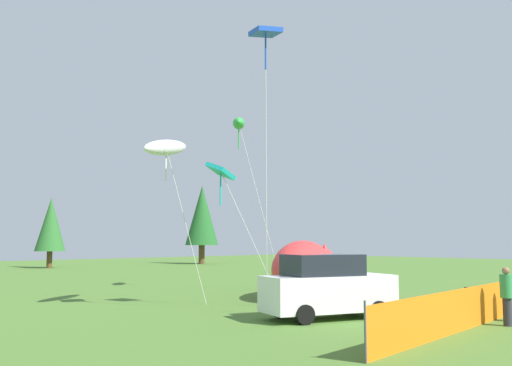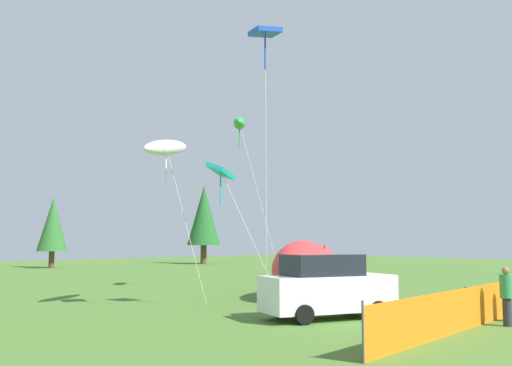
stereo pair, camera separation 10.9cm
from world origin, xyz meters
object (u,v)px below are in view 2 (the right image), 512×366
object	(u,v)px
parked_car	(327,287)
kite_green_fish	(240,124)
kite_white_ghost	(166,148)
spectator_in_black_shirt	(507,294)
kite_teal_diamond	(221,173)
inflatable_cat	(307,270)
kite_blue_box	(265,38)
folding_chair	(472,297)

from	to	relation	value
parked_car	kite_green_fish	size ratio (longest dim) A/B	0.51
kite_white_ghost	parked_car	bearing A→B (deg)	-72.69
spectator_in_black_shirt	kite_green_fish	distance (m)	15.99
spectator_in_black_shirt	kite_teal_diamond	world-z (taller)	kite_teal_diamond
inflatable_cat	kite_white_ghost	distance (m)	8.65
spectator_in_black_shirt	parked_car	bearing A→B (deg)	119.93
kite_blue_box	kite_teal_diamond	xyz separation A→B (m)	(0.73, 3.14, -4.29)
kite_white_ghost	kite_teal_diamond	size ratio (longest dim) A/B	1.22
parked_car	kite_blue_box	xyz separation A→B (m)	(-1.24, 1.53, 8.31)
spectator_in_black_shirt	kite_teal_diamond	xyz separation A→B (m)	(-3.16, 9.27, 4.09)
kite_blue_box	kite_teal_diamond	size ratio (longest dim) A/B	1.77
spectator_in_black_shirt	kite_white_ghost	world-z (taller)	kite_white_ghost
kite_blue_box	kite_green_fish	world-z (taller)	kite_blue_box
spectator_in_black_shirt	kite_white_ghost	distance (m)	12.85
inflatable_cat	kite_blue_box	distance (m)	11.06
spectator_in_black_shirt	kite_white_ghost	bearing A→B (deg)	112.95
folding_chair	parked_car	bearing A→B (deg)	144.61
parked_car	spectator_in_black_shirt	bearing A→B (deg)	-40.49
folding_chair	spectator_in_black_shirt	xyz separation A→B (m)	(-2.46, -2.26, 0.42)
folding_chair	kite_blue_box	size ratio (longest dim) A/B	0.09
folding_chair	kite_white_ghost	bearing A→B (deg)	118.57
inflatable_cat	kite_blue_box	bearing A→B (deg)	179.68
kite_blue_box	kite_white_ghost	distance (m)	5.80
parked_car	inflatable_cat	bearing A→B (deg)	66.08
folding_chair	inflatable_cat	xyz separation A→B (m)	(0.03, 7.75, 0.63)
spectator_in_black_shirt	kite_green_fish	bearing A→B (deg)	81.93
kite_green_fish	kite_white_ghost	size ratio (longest dim) A/B	1.34
spectator_in_black_shirt	kite_blue_box	xyz separation A→B (m)	(-3.88, 6.13, 8.38)
kite_blue_box	folding_chair	bearing A→B (deg)	-31.38
kite_green_fish	kite_teal_diamond	distance (m)	7.76
parked_car	kite_white_ghost	size ratio (longest dim) A/B	0.68
parked_car	inflatable_cat	world-z (taller)	inflatable_cat
folding_chair	kite_teal_diamond	world-z (taller)	kite_teal_diamond
kite_blue_box	kite_white_ghost	world-z (taller)	kite_blue_box
inflatable_cat	kite_white_ghost	xyz separation A→B (m)	(-7.09, 0.85, 4.89)
parked_car	kite_teal_diamond	xyz separation A→B (m)	(-0.51, 4.67, 4.03)
parked_car	inflatable_cat	xyz separation A→B (m)	(5.14, 5.41, 0.15)
kite_white_ghost	kite_teal_diamond	bearing A→B (deg)	-47.84
folding_chair	spectator_in_black_shirt	bearing A→B (deg)	-148.23
parked_car	kite_teal_diamond	world-z (taller)	kite_teal_diamond
folding_chair	kite_teal_diamond	distance (m)	10.05
parked_car	kite_white_ghost	bearing A→B (deg)	126.88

